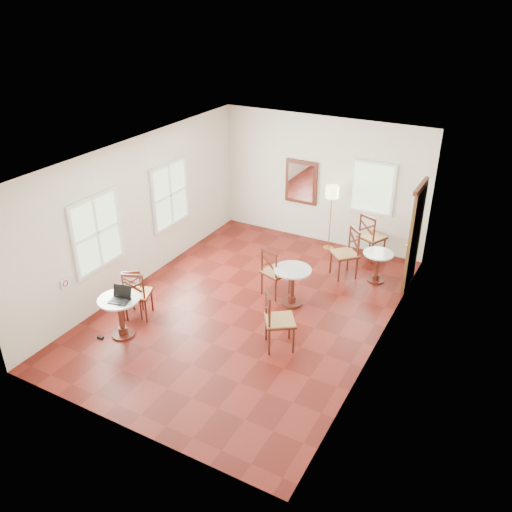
{
  "coord_description": "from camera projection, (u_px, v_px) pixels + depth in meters",
  "views": [
    {
      "loc": [
        4.2,
        -7.43,
        5.57
      ],
      "look_at": [
        0.0,
        0.3,
        1.0
      ],
      "focal_mm": 36.93,
      "sensor_mm": 36.0,
      "label": 1
    }
  ],
  "objects": [
    {
      "name": "floor_lamp",
      "position": [
        332.0,
        196.0,
        11.83
      ],
      "size": [
        0.3,
        0.3,
        1.55
      ],
      "color": "#BF8C3F",
      "rests_on": "ground"
    },
    {
      "name": "chair_near_b",
      "position": [
        132.0,
        295.0,
        9.76
      ],
      "size": [
        0.55,
        0.55,
        0.85
      ],
      "rotation": [
        0.0,
        0.0,
        0.61
      ],
      "color": "#4A1C12",
      "rests_on": "ground"
    },
    {
      "name": "chair_near_a",
      "position": [
        137.0,
        294.0,
        9.67
      ],
      "size": [
        0.59,
        0.59,
        0.99
      ],
      "rotation": [
        0.0,
        0.0,
        3.52
      ],
      "color": "#4A1C12",
      "rests_on": "ground"
    },
    {
      "name": "power_adapter",
      "position": [
        101.0,
        337.0,
        9.27
      ],
      "size": [
        0.11,
        0.07,
        0.04
      ],
      "primitive_type": "cube",
      "color": "black",
      "rests_on": "ground"
    },
    {
      "name": "cafe_table_mid",
      "position": [
        292.0,
        282.0,
        10.08
      ],
      "size": [
        0.73,
        0.73,
        0.77
      ],
      "color": "#4A1C12",
      "rests_on": "ground"
    },
    {
      "name": "water_glass",
      "position": [
        118.0,
        297.0,
        8.98
      ],
      "size": [
        0.06,
        0.06,
        0.09
      ],
      "primitive_type": "cylinder",
      "color": "white",
      "rests_on": "cafe_table_near"
    },
    {
      "name": "mouse",
      "position": [
        119.0,
        304.0,
        8.83
      ],
      "size": [
        0.09,
        0.07,
        0.03
      ],
      "primitive_type": "ellipsoid",
      "rotation": [
        0.0,
        0.0,
        -0.2
      ],
      "color": "black",
      "rests_on": "cafe_table_near"
    },
    {
      "name": "chair_back_b",
      "position": [
        346.0,
        253.0,
        11.04
      ],
      "size": [
        0.7,
        0.7,
        1.08
      ],
      "rotation": [
        0.0,
        0.0,
        -0.77
      ],
      "color": "#4A1C12",
      "rests_on": "ground"
    },
    {
      "name": "chair_mid_a",
      "position": [
        275.0,
        272.0,
        10.37
      ],
      "size": [
        0.6,
        0.6,
        1.03
      ],
      "rotation": [
        0.0,
        0.0,
        2.83
      ],
      "color": "#4A1C12",
      "rests_on": "ground"
    },
    {
      "name": "cafe_table_near",
      "position": [
        120.0,
        313.0,
        9.16
      ],
      "size": [
        0.72,
        0.72,
        0.76
      ],
      "color": "#4A1C12",
      "rests_on": "ground"
    },
    {
      "name": "cafe_table_back",
      "position": [
        377.0,
        264.0,
        10.9
      ],
      "size": [
        0.62,
        0.62,
        0.66
      ],
      "color": "#4A1C12",
      "rests_on": "ground"
    },
    {
      "name": "chair_mid_b",
      "position": [
        278.0,
        320.0,
        8.84
      ],
      "size": [
        0.7,
        0.7,
        1.09
      ],
      "rotation": [
        0.0,
        0.0,
        2.18
      ],
      "color": "#4A1C12",
      "rests_on": "ground"
    },
    {
      "name": "ground",
      "position": [
        249.0,
        308.0,
        10.14
      ],
      "size": [
        7.0,
        7.0,
        0.0
      ],
      "primitive_type": "plane",
      "color": "#5F1610",
      "rests_on": "ground"
    },
    {
      "name": "room_shell",
      "position": [
        252.0,
        212.0,
        9.51
      ],
      "size": [
        5.02,
        7.02,
        3.01
      ],
      "color": "silver",
      "rests_on": "ground"
    },
    {
      "name": "laptop",
      "position": [
        121.0,
        297.0,
        8.96
      ],
      "size": [
        0.38,
        0.34,
        0.24
      ],
      "rotation": [
        0.0,
        0.0,
        0.2
      ],
      "color": "black",
      "rests_on": "cafe_table_near"
    },
    {
      "name": "navy_mug",
      "position": [
        119.0,
        290.0,
        9.17
      ],
      "size": [
        0.13,
        0.09,
        0.1
      ],
      "color": "black",
      "rests_on": "cafe_table_near"
    },
    {
      "name": "chair_back_a",
      "position": [
        371.0,
        237.0,
        11.75
      ],
      "size": [
        0.66,
        0.66,
        1.09
      ],
      "rotation": [
        0.0,
        0.0,
        2.72
      ],
      "color": "#4A1C12",
      "rests_on": "ground"
    }
  ]
}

